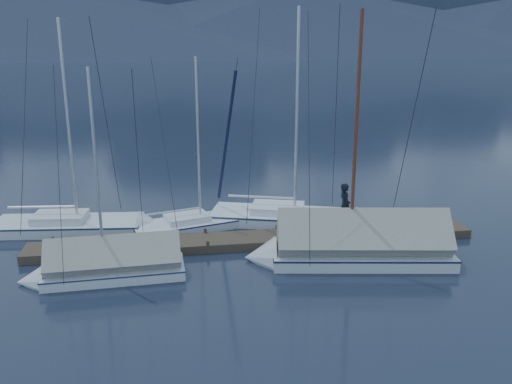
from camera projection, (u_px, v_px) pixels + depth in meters
ground at (265, 264)px, 20.10m from camera, size 1000.00×1000.00×0.00m
dock at (256, 241)px, 21.97m from camera, size 18.00×1.50×0.54m
mooring_posts at (244, 237)px, 21.83m from camera, size 15.12×1.52×0.35m
sailboat_open_left at (90, 227)px, 23.50m from camera, size 7.54×3.18×9.73m
sailboat_open_mid at (210, 223)px, 24.07m from camera, size 6.34×3.30×8.08m
sailboat_open_right at (307, 220)px, 24.35m from camera, size 8.04×4.43×10.25m
sailboat_covered_near at (346, 248)px, 20.23m from camera, size 7.98×3.69×10.01m
sailboat_covered_far at (101, 268)px, 18.79m from camera, size 5.72×2.41×7.93m
person at (345, 206)px, 22.65m from camera, size 0.51×0.73×1.93m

